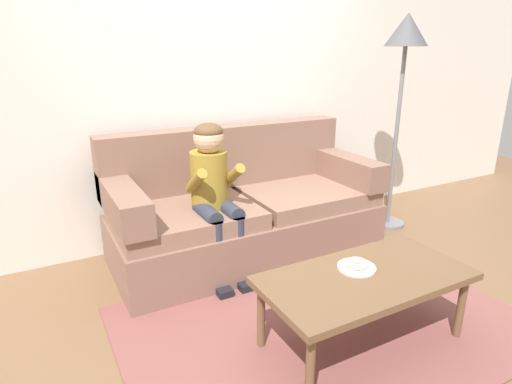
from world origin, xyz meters
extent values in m
plane|color=brown|center=(0.00, 0.00, 0.00)|extent=(10.00, 10.00, 0.00)
cube|color=silver|center=(0.00, 1.40, 1.40)|extent=(8.00, 0.10, 2.80)
cube|color=brown|center=(0.00, -0.25, 0.01)|extent=(2.32, 1.62, 0.01)
cube|color=#846051|center=(0.02, 0.80, 0.19)|extent=(2.06, 0.90, 0.38)
cube|color=#8C6855|center=(-0.49, 0.75, 0.44)|extent=(0.99, 0.74, 0.12)
cube|color=#8C6855|center=(0.54, 0.75, 0.44)|extent=(0.99, 0.74, 0.12)
cube|color=#846051|center=(0.02, 1.15, 0.74)|extent=(2.06, 0.20, 0.49)
cube|color=#846051|center=(-0.90, 0.80, 0.61)|extent=(0.20, 0.90, 0.22)
cube|color=#846051|center=(0.95, 0.80, 0.61)|extent=(0.20, 0.90, 0.22)
cube|color=brown|center=(0.09, -0.47, 0.41)|extent=(1.15, 0.58, 0.04)
cylinder|color=brown|center=(-0.43, -0.70, 0.19)|extent=(0.04, 0.04, 0.39)
cylinder|color=brown|center=(0.60, -0.70, 0.19)|extent=(0.04, 0.04, 0.39)
cylinder|color=brown|center=(-0.43, -0.24, 0.19)|extent=(0.04, 0.04, 0.39)
cylinder|color=brown|center=(0.60, -0.24, 0.19)|extent=(0.04, 0.04, 0.39)
cylinder|color=olive|center=(-0.31, 0.72, 0.70)|extent=(0.26, 0.26, 0.40)
sphere|color=#DBAD89|center=(-0.31, 0.70, 1.00)|extent=(0.21, 0.21, 0.21)
ellipsoid|color=brown|center=(-0.31, 0.70, 1.04)|extent=(0.20, 0.20, 0.12)
cylinder|color=#333847|center=(-0.39, 0.57, 0.51)|extent=(0.11, 0.30, 0.11)
cylinder|color=#333847|center=(-0.39, 0.42, 0.28)|extent=(0.09, 0.09, 0.44)
cube|color=black|center=(-0.39, 0.37, 0.03)|extent=(0.10, 0.20, 0.06)
cylinder|color=olive|center=(-0.45, 0.62, 0.74)|extent=(0.07, 0.29, 0.23)
cylinder|color=#333847|center=(-0.23, 0.57, 0.51)|extent=(0.11, 0.30, 0.11)
cylinder|color=#333847|center=(-0.23, 0.42, 0.28)|extent=(0.09, 0.09, 0.44)
cube|color=black|center=(-0.23, 0.37, 0.03)|extent=(0.10, 0.20, 0.06)
cylinder|color=olive|center=(-0.18, 0.62, 0.74)|extent=(0.07, 0.29, 0.23)
cylinder|color=white|center=(0.09, -0.39, 0.43)|extent=(0.21, 0.21, 0.01)
torus|color=beige|center=(0.09, -0.39, 0.46)|extent=(0.17, 0.17, 0.04)
cube|color=red|center=(0.45, -0.02, 0.03)|extent=(0.16, 0.09, 0.05)
cylinder|color=red|center=(0.36, -0.02, 0.03)|extent=(0.06, 0.06, 0.05)
cylinder|color=red|center=(0.53, -0.02, 0.03)|extent=(0.06, 0.06, 0.05)
cylinder|color=slate|center=(1.47, 0.73, 0.01)|extent=(0.30, 0.30, 0.03)
cylinder|color=slate|center=(1.47, 0.73, 0.84)|extent=(0.04, 0.04, 1.61)
cone|color=#4C4C51|center=(1.47, 0.73, 1.72)|extent=(0.35, 0.35, 0.26)
camera|label=1|loc=(-1.40, -1.98, 1.57)|focal=30.20mm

